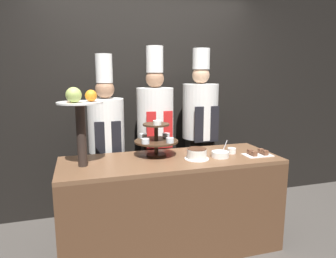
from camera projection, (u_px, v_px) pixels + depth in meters
name	position (u px, v px, depth m)	size (l,w,h in m)	color
wall_back	(146.00, 92.00, 3.50)	(10.00, 0.06, 2.80)	black
buffet_counter	(171.00, 204.00, 2.75)	(1.95, 0.70, 0.87)	brown
tiered_stand	(156.00, 139.00, 2.73)	(0.40, 0.40, 0.34)	#3D2819
fruit_pedestal	(80.00, 112.00, 2.36)	(0.36, 0.36, 0.65)	#2D231E
cake_round	(197.00, 154.00, 2.64)	(0.22, 0.22, 0.10)	white
cup_white	(232.00, 151.00, 2.84)	(0.08, 0.08, 0.05)	white
cake_square_tray	(258.00, 153.00, 2.77)	(0.26, 0.16, 0.05)	white
serving_bowl_near	(220.00, 154.00, 2.71)	(0.16, 0.16, 0.16)	white
chef_left	(107.00, 138.00, 3.08)	(0.37, 0.37, 1.81)	#38332D
chef_center_left	(155.00, 130.00, 3.22)	(0.39, 0.39, 1.89)	#38332D
chef_center_right	(200.00, 126.00, 3.36)	(0.39, 0.39, 1.88)	#38332D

